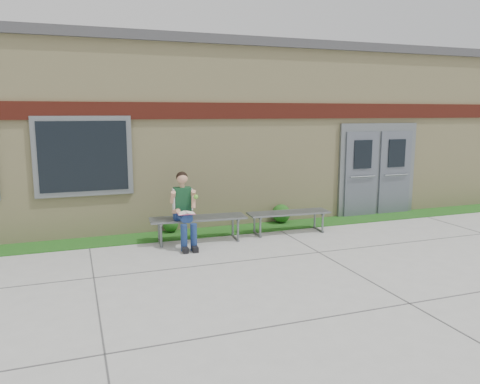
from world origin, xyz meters
name	(u,v)px	position (x,y,z in m)	size (l,w,h in m)	color
ground	(281,267)	(0.00, 0.00, 0.00)	(80.00, 80.00, 0.00)	#9E9E99
grass_strip	(232,230)	(0.00, 2.60, 0.01)	(16.00, 0.80, 0.02)	#165416
school_building	(192,129)	(0.00, 5.99, 2.10)	(16.20, 6.22, 4.20)	beige
bench_left	(198,223)	(-0.91, 2.00, 0.38)	(1.95, 0.68, 0.50)	slate
bench_right	(289,217)	(1.09, 2.00, 0.36)	(1.80, 0.60, 0.46)	slate
girl	(184,208)	(-1.24, 1.78, 0.76)	(0.51, 0.86, 1.44)	navy
shrub_mid	(171,225)	(-1.30, 2.85, 0.18)	(0.32, 0.32, 0.32)	#165416
shrub_east	(281,214)	(1.31, 2.85, 0.23)	(0.43, 0.43, 0.43)	#165416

